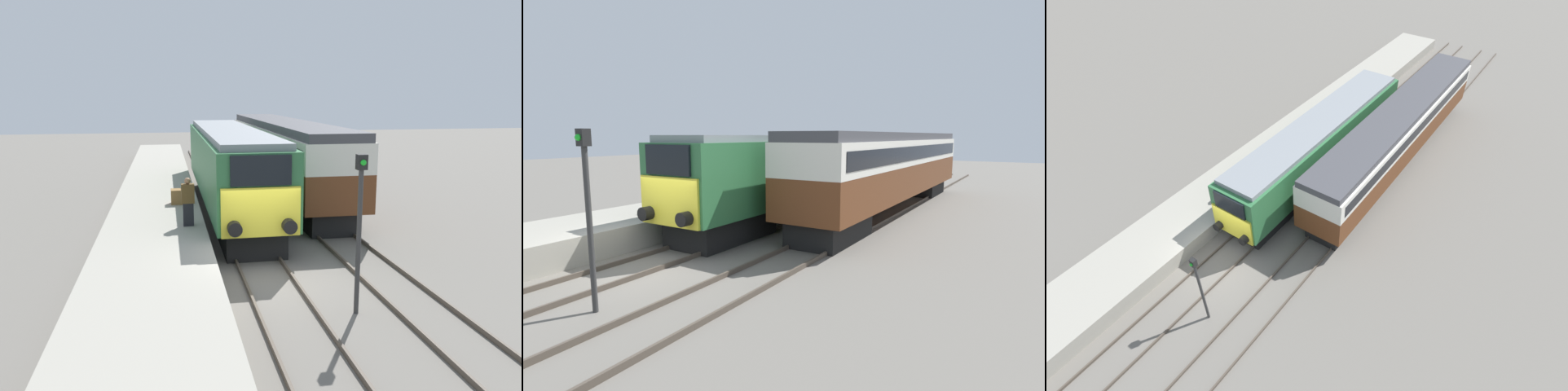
{
  "view_description": "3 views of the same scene",
  "coord_description": "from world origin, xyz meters",
  "views": [
    {
      "loc": [
        -2.79,
        -13.62,
        5.34
      ],
      "look_at": [
        0.0,
        1.34,
        2.3
      ],
      "focal_mm": 35.0,
      "sensor_mm": 36.0,
      "label": 1
    },
    {
      "loc": [
        9.65,
        -7.41,
        3.81
      ],
      "look_at": [
        1.7,
        5.34,
        1.6
      ],
      "focal_mm": 28.0,
      "sensor_mm": 36.0,
      "label": 2
    },
    {
      "loc": [
        11.02,
        -8.27,
        16.09
      ],
      "look_at": [
        1.7,
        5.34,
        1.6
      ],
      "focal_mm": 28.0,
      "sensor_mm": 36.0,
      "label": 3
    }
  ],
  "objects": [
    {
      "name": "rails_near_track",
      "position": [
        0.0,
        5.0,
        0.07
      ],
      "size": [
        1.51,
        60.0,
        0.14
      ],
      "color": "#4C4238",
      "rests_on": "ground_plane"
    },
    {
      "name": "passenger_carriage",
      "position": [
        3.4,
        12.92,
        2.41
      ],
      "size": [
        2.75,
        18.59,
        3.96
      ],
      "color": "black",
      "rests_on": "ground_plane"
    },
    {
      "name": "rails_far_track",
      "position": [
        3.4,
        5.0,
        0.07
      ],
      "size": [
        1.5,
        60.0,
        0.14
      ],
      "color": "#4C4238",
      "rests_on": "ground_plane"
    },
    {
      "name": "locomotive",
      "position": [
        0.0,
        9.14,
        2.17
      ],
      "size": [
        2.7,
        16.11,
        3.84
      ],
      "color": "black",
      "rests_on": "ground_plane"
    },
    {
      "name": "luggage_crate",
      "position": [
        -2.32,
        7.23,
        1.18
      ],
      "size": [
        0.7,
        0.56,
        0.6
      ],
      "color": "olive",
      "rests_on": "platform_left"
    },
    {
      "name": "signal_post",
      "position": [
        1.7,
        -2.45,
        2.35
      ],
      "size": [
        0.24,
        0.28,
        3.96
      ],
      "color": "#333333",
      "rests_on": "ground_plane"
    },
    {
      "name": "ground_plane",
      "position": [
        0.0,
        0.0,
        0.0
      ],
      "size": [
        120.0,
        120.0,
        0.0
      ],
      "primitive_type": "plane",
      "color": "slate"
    },
    {
      "name": "platform_left",
      "position": [
        -3.3,
        8.0,
        0.44
      ],
      "size": [
        3.5,
        50.0,
        0.88
      ],
      "color": "#9E998C",
      "rests_on": "ground_plane"
    },
    {
      "name": "person_on_platform",
      "position": [
        -2.12,
        3.53,
        1.72
      ],
      "size": [
        0.44,
        0.26,
        1.68
      ],
      "color": "black",
      "rests_on": "platform_left"
    }
  ]
}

